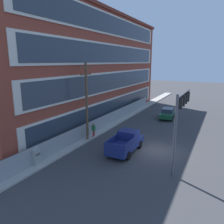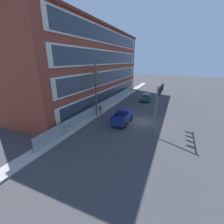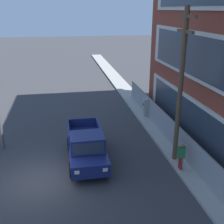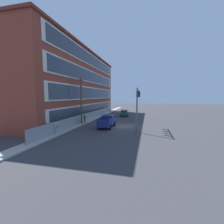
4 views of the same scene
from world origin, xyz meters
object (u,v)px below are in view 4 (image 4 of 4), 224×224
pickup_truck_navy (107,122)px  utility_pole_near_corner (81,99)px  traffic_signal_mast (138,99)px  pedestrian_near_cabinet (85,119)px  electrical_cabinet (56,129)px  sedan_dark_green (124,113)px

pickup_truck_navy → utility_pole_near_corner: size_ratio=0.60×
traffic_signal_mast → pedestrian_near_cabinet: (2.60, 9.81, -3.70)m
utility_pole_near_corner → pedestrian_near_cabinet: (1.08, -0.12, -3.61)m
utility_pole_near_corner → electrical_cabinet: size_ratio=5.40×
utility_pole_near_corner → sedan_dark_green: bearing=-22.1°
pickup_truck_navy → sedan_dark_green: pickup_truck_navy is taller
traffic_signal_mast → pickup_truck_navy: 6.27m
sedan_dark_green → pedestrian_near_cabinet: 13.65m
utility_pole_near_corner → traffic_signal_mast: bearing=-98.7°
sedan_dark_green → pedestrian_near_cabinet: (-12.53, 5.41, 0.18)m
electrical_cabinet → pedestrian_near_cabinet: pedestrian_near_cabinet is taller
pedestrian_near_cabinet → sedan_dark_green: bearing=-23.3°
pickup_truck_navy → sedan_dark_green: 14.46m
pickup_truck_navy → electrical_cabinet: 8.18m
sedan_dark_green → electrical_cabinet: size_ratio=2.85×
traffic_signal_mast → sedan_dark_green: size_ratio=1.42×
utility_pole_near_corner → pedestrian_near_cabinet: size_ratio=4.96×
pedestrian_near_cabinet → traffic_signal_mast: bearing=-104.9°
pickup_truck_navy → electrical_cabinet: pickup_truck_navy is taller
sedan_dark_green → pedestrian_near_cabinet: bearing=156.7°
traffic_signal_mast → utility_pole_near_corner: bearing=81.3°
pickup_truck_navy → pedestrian_near_cabinet: (1.91, 4.82, 0.04)m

